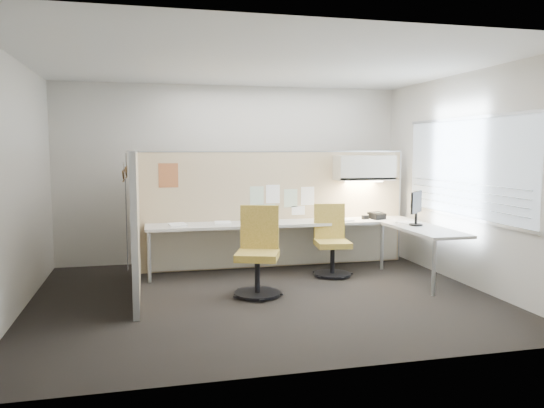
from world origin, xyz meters
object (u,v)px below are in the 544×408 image
object	(u,v)px
chair_right	(331,243)
monitor	(416,206)
desk	(309,231)
chair_left	(258,254)
phone	(377,216)

from	to	relation	value
chair_right	monitor	bearing A→B (deg)	-11.88
desk	monitor	xyz separation A→B (m)	(1.37, -0.65, 0.40)
chair_left	phone	bearing A→B (deg)	47.55
chair_right	chair_left	bearing A→B (deg)	-141.78
desk	phone	world-z (taller)	phone
desk	chair_right	world-z (taller)	chair_right
phone	chair_left	bearing A→B (deg)	-168.84
monitor	phone	distance (m)	0.83
chair_left	phone	xyz separation A→B (m)	(2.10, 1.14, 0.28)
desk	chair_left	size ratio (longest dim) A/B	3.70
chair_left	monitor	size ratio (longest dim) A/B	2.27
desk	phone	distance (m)	1.15
chair_right	phone	bearing A→B (deg)	30.60
chair_right	phone	world-z (taller)	chair_right
desk	phone	bearing A→B (deg)	5.85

